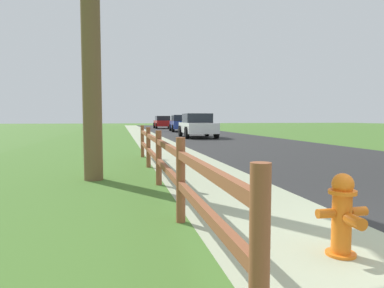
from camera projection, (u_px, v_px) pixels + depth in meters
name	position (u px, v px, depth m)	size (l,w,h in m)	color
ground_plane	(157.00, 134.00, 27.11)	(120.00, 120.00, 0.00)	#46712B
road_asphalt	(195.00, 133.00, 29.77)	(7.00, 66.00, 0.01)	#292929
curb_concrete	(118.00, 134.00, 28.45)	(6.00, 66.00, 0.01)	#A3AB89
grass_verge	(99.00, 134.00, 28.15)	(5.00, 66.00, 0.00)	#46712B
fire_hydrant	(343.00, 214.00, 3.14)	(0.49, 0.41, 0.76)	orange
rail_fence	(159.00, 153.00, 6.45)	(0.11, 9.64, 1.03)	brown
parked_suv_white	(197.00, 125.00, 22.66)	(2.20, 4.62, 1.56)	white
parked_car_blue	(181.00, 123.00, 32.91)	(2.25, 4.89, 1.57)	navy
parked_car_red	(163.00, 122.00, 42.73)	(2.07, 4.24, 1.54)	maroon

